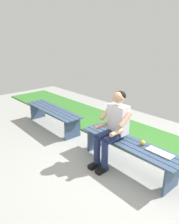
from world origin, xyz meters
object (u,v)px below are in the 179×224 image
Objects in this scene: book_open at (160,153)px; bench_near at (128,148)px; bench_far at (53,113)px; apple at (143,143)px; person_seated at (113,126)px.

bench_near is at bearing 7.35° from book_open.
bench_far is at bearing 3.01° from book_open.
bench_near is 22.42× the size of apple.
person_seated is 15.29× the size of apple.
person_seated is (0.26, 0.10, 0.34)m from bench_near.
bench_far is at bearing -2.91° from person_seated.
book_open is at bearing 175.23° from apple.
bench_far is 2.03m from person_seated.
book_open is at bearing -169.24° from person_seated.
person_seated is 0.55m from apple.
person_seated is at bearing 21.18° from bench_near.
book_open reaches higher than bench_near.
apple is 0.20× the size of book_open.
bench_near and bench_far have the same top height.
person_seated reaches higher than book_open.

